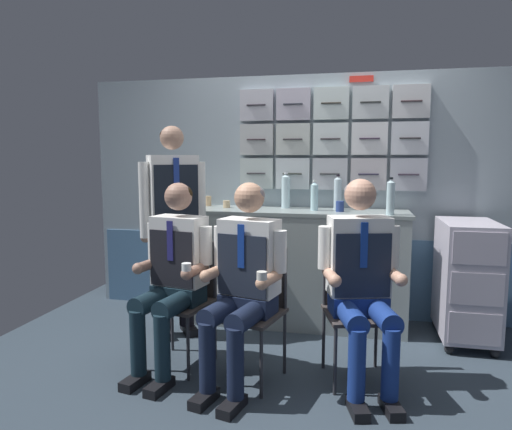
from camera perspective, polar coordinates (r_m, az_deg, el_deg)
ground at (r=3.16m, az=4.59°, el=-20.14°), size 4.80×4.80×0.04m
galley_bulkhead at (r=4.19m, az=7.48°, el=2.48°), size 4.20×0.14×2.15m
galley_counter at (r=4.02m, az=4.91°, el=-6.36°), size 1.87×0.53×0.99m
service_trolley at (r=3.94m, az=24.56°, el=-7.11°), size 0.40×0.65×0.94m
folding_chair_left at (r=3.31m, az=-8.61°, el=-8.85°), size 0.47×0.47×0.85m
crew_member_left at (r=3.14m, az=-10.22°, el=-6.51°), size 0.51×0.65×1.26m
folding_chair_right at (r=3.06m, az=-0.17°, el=-10.08°), size 0.48×0.48×0.85m
crew_member_right at (r=2.88m, az=-1.58°, el=-7.45°), size 0.52×0.67×1.27m
folding_chair_by_counter at (r=3.13m, az=12.02°, el=-9.87°), size 0.49×0.49×0.85m
crew_member_by_counter at (r=2.93m, az=12.91°, el=-7.04°), size 0.54×0.69×1.30m
crew_member_standing at (r=3.71m, az=-10.12°, el=0.30°), size 0.45×0.40×1.67m
water_bottle_blue_cap at (r=3.91m, az=7.21°, el=2.33°), size 0.06×0.06×0.26m
water_bottle_clear at (r=3.99m, az=10.05°, el=2.69°), size 0.07×0.07×0.30m
water_bottle_tall at (r=3.72m, az=16.27°, el=2.14°), size 0.06×0.06×0.29m
sparkling_bottle_green at (r=4.07m, az=3.69°, el=2.97°), size 0.08×0.08×0.31m
paper_cup_blue at (r=4.28m, az=-5.92°, el=1.76°), size 0.06×0.06×0.09m
coffee_cup_white at (r=4.11m, az=-3.65°, el=1.38°), size 0.06×0.06×0.06m
espresso_cup_small at (r=3.86m, az=10.31°, el=1.09°), size 0.07×0.07×0.09m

